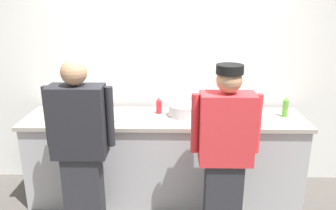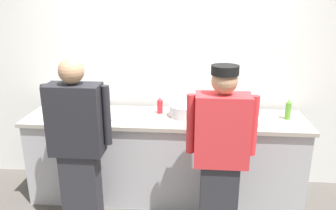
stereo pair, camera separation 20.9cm
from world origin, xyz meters
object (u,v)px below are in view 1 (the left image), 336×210
at_px(chef_center, 225,152).
at_px(squeeze_bottle_secondary, 285,107).
at_px(ramekin_green_sauce, 71,120).
at_px(mixing_bowl_steel, 184,110).
at_px(sheet_tray, 132,115).
at_px(deli_cup, 216,112).
at_px(chefs_knife, 55,116).
at_px(ramekin_orange_sauce, 242,111).
at_px(chef_near_left, 80,147).
at_px(squeeze_bottle_primary, 224,110).
at_px(squeeze_bottle_spare, 159,106).
at_px(plate_stack_rear, 261,120).
at_px(plate_stack_front, 95,116).

height_order(chef_center, squeeze_bottle_secondary, chef_center).
bearing_deg(ramekin_green_sauce, mixing_bowl_steel, 10.24).
height_order(sheet_tray, deli_cup, deli_cup).
distance_m(ramekin_green_sauce, chefs_knife, 0.26).
relative_size(sheet_tray, ramekin_orange_sauce, 4.02).
bearing_deg(squeeze_bottle_secondary, chef_center, -135.21).
bearing_deg(mixing_bowl_steel, sheet_tray, -177.19).
bearing_deg(mixing_bowl_steel, chefs_knife, -177.48).
bearing_deg(chef_near_left, sheet_tray, 59.62).
bearing_deg(ramekin_green_sauce, ramekin_orange_sauce, 9.74).
bearing_deg(chef_center, ramekin_green_sauce, 160.65).
relative_size(chef_center, mixing_bowl_steel, 5.11).
xyz_separation_m(sheet_tray, squeeze_bottle_primary, (0.96, -0.06, 0.08)).
xyz_separation_m(squeeze_bottle_spare, chefs_knife, (-1.08, -0.13, -0.08)).
height_order(chef_near_left, plate_stack_rear, chef_near_left).
relative_size(sheet_tray, chefs_knife, 1.51).
height_order(chef_near_left, sheet_tray, chef_near_left).
distance_m(chef_near_left, sheet_tray, 0.75).
xyz_separation_m(plate_stack_front, squeeze_bottle_spare, (0.65, 0.19, 0.05)).
xyz_separation_m(chef_center, deli_cup, (-0.00, 0.72, 0.12)).
height_order(plate_stack_rear, squeeze_bottle_spare, squeeze_bottle_spare).
bearing_deg(ramekin_green_sauce, chefs_knife, 145.91).
relative_size(squeeze_bottle_secondary, chefs_knife, 0.77).
height_order(squeeze_bottle_spare, deli_cup, squeeze_bottle_spare).
bearing_deg(sheet_tray, chef_near_left, -120.38).
xyz_separation_m(chef_near_left, squeeze_bottle_secondary, (1.98, 0.66, 0.16)).
relative_size(squeeze_bottle_secondary, ramekin_green_sauce, 2.62).
height_order(chef_near_left, mixing_bowl_steel, chef_near_left).
xyz_separation_m(squeeze_bottle_spare, ramekin_orange_sauce, (0.89, 0.02, -0.06)).
bearing_deg(plate_stack_front, ramekin_orange_sauce, 7.98).
height_order(plate_stack_front, squeeze_bottle_secondary, squeeze_bottle_secondary).
relative_size(squeeze_bottle_spare, ramekin_orange_sauce, 1.71).
distance_m(chef_near_left, squeeze_bottle_secondary, 2.10).
distance_m(chef_near_left, chefs_knife, 0.74).
height_order(chef_center, ramekin_green_sauce, chef_center).
xyz_separation_m(mixing_bowl_steel, ramekin_green_sauce, (-1.13, -0.20, -0.04)).
xyz_separation_m(chef_center, squeeze_bottle_primary, (0.07, 0.63, 0.16)).
bearing_deg(ramekin_orange_sauce, chef_near_left, -153.75).
bearing_deg(chef_center, ramekin_orange_sauce, 70.36).
bearing_deg(ramekin_orange_sauce, plate_stack_front, -172.02).
bearing_deg(chef_near_left, ramekin_orange_sauce, 26.25).
distance_m(deli_cup, chefs_knife, 1.69).
xyz_separation_m(chef_center, ramekin_green_sauce, (-1.47, 0.52, 0.09)).
xyz_separation_m(chef_near_left, mixing_bowl_steel, (0.92, 0.67, 0.12)).
distance_m(plate_stack_rear, sheet_tray, 1.32).
xyz_separation_m(plate_stack_rear, squeeze_bottle_spare, (-1.03, 0.25, 0.06)).
bearing_deg(deli_cup, squeeze_bottle_secondary, 0.11).
bearing_deg(squeeze_bottle_spare, chef_center, -52.92).
height_order(chef_center, plate_stack_front, chef_center).
xyz_separation_m(plate_stack_front, chefs_knife, (-0.43, 0.06, -0.03)).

